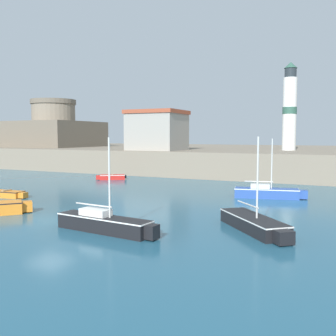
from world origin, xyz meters
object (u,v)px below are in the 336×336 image
(sailboat_black_2, at_px, (254,223))
(fortress, at_px, (54,130))
(sailboat_blue_4, at_px, (268,192))
(dinghy_red_5, at_px, (112,177))
(dinghy_orange_0, at_px, (8,194))
(harbor_shed_mid_row, at_px, (157,130))
(lighthouse, at_px, (290,108))
(sailboat_black_1, at_px, (105,223))

(sailboat_black_2, bearing_deg, fortress, 142.71)
(sailboat_blue_4, bearing_deg, dinghy_red_5, 163.45)
(dinghy_orange_0, height_order, sailboat_black_2, sailboat_black_2)
(fortress, relative_size, harbor_shed_mid_row, 1.94)
(sailboat_blue_4, relative_size, lighthouse, 0.51)
(dinghy_orange_0, distance_m, lighthouse, 36.40)
(dinghy_orange_0, xyz_separation_m, fortress, (-22.41, 30.55, 5.72))
(sailboat_black_1, height_order, dinghy_red_5, sailboat_black_1)
(lighthouse, bearing_deg, harbor_shed_mid_row, -156.31)
(sailboat_black_2, xyz_separation_m, dinghy_red_5, (-20.68, 17.17, -0.11))
(dinghy_red_5, relative_size, lighthouse, 0.28)
(dinghy_orange_0, xyz_separation_m, sailboat_black_2, (21.04, -2.54, 0.13))
(sailboat_black_2, distance_m, fortress, 54.90)
(sailboat_black_1, relative_size, sailboat_black_2, 1.20)
(dinghy_red_5, bearing_deg, lighthouse, 43.10)
(sailboat_blue_4, xyz_separation_m, lighthouse, (-1.78, 21.77, 8.20))
(sailboat_black_2, xyz_separation_m, harbor_shed_mid_row, (-19.45, 26.26, 5.38))
(lighthouse, bearing_deg, sailboat_blue_4, -85.32)
(sailboat_black_2, height_order, sailboat_blue_4, sailboat_black_2)
(dinghy_red_5, bearing_deg, sailboat_black_2, -39.69)
(sailboat_black_2, distance_m, harbor_shed_mid_row, 33.12)
(lighthouse, bearing_deg, dinghy_red_5, -136.90)
(dinghy_red_5, bearing_deg, sailboat_black_1, -56.83)
(dinghy_orange_0, distance_m, dinghy_red_5, 14.63)
(dinghy_orange_0, bearing_deg, sailboat_black_2, -6.88)
(sailboat_black_1, xyz_separation_m, lighthouse, (3.60, 36.96, 8.18))
(dinghy_orange_0, height_order, fortress, fortress)
(lighthouse, bearing_deg, fortress, -179.72)
(sailboat_blue_4, relative_size, dinghy_red_5, 1.84)
(harbor_shed_mid_row, bearing_deg, sailboat_black_1, -67.51)
(sailboat_black_1, height_order, lighthouse, lighthouse)
(dinghy_orange_0, bearing_deg, sailboat_blue_4, 24.87)
(sailboat_black_1, distance_m, fortress, 52.03)
(fortress, bearing_deg, harbor_shed_mid_row, -15.87)
(sailboat_black_1, bearing_deg, sailboat_blue_4, 70.50)
(sailboat_black_1, distance_m, sailboat_blue_4, 16.12)
(sailboat_black_2, bearing_deg, dinghy_orange_0, 173.12)
(fortress, height_order, lighthouse, lighthouse)
(sailboat_black_2, relative_size, dinghy_red_5, 1.65)
(fortress, xyz_separation_m, harbor_shed_mid_row, (24.00, -6.82, -0.21))
(lighthouse, bearing_deg, dinghy_orange_0, -119.77)
(sailboat_black_1, relative_size, sailboat_blue_4, 1.08)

